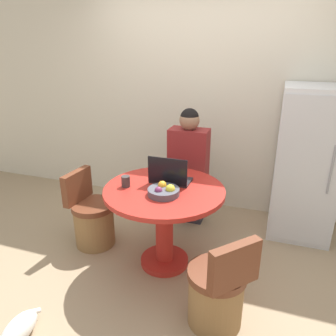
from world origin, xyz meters
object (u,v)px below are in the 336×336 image
Objects in this scene: refrigerator at (307,164)px; cat at (17,331)px; chair_near_right_corner at (217,293)px; fruit_bowl at (164,191)px; laptop at (170,177)px; chair_left_side at (93,220)px; person_seated at (189,164)px; dining_table at (164,210)px.

refrigerator is 2.89m from cat.
fruit_bowl reaches higher than chair_near_right_corner.
cat is at bearing -130.95° from refrigerator.
chair_left_side is at bearing 3.62° from laptop.
person_seated is 2.10m from cat.
dining_table is 0.27m from fruit_bowl.
refrigerator is at bearing -168.03° from person_seated.
chair_left_side is (-0.79, 0.08, -0.29)m from dining_table.
laptop is at bearing -96.38° from chair_near_right_corner.
refrigerator is 1.58m from fruit_bowl.
chair_left_side is at bearing -71.59° from chair_near_right_corner.
chair_near_right_corner is 0.87m from fruit_bowl.
chair_near_right_corner is at bearing -42.26° from dining_table.
chair_near_right_corner is at bearing -37.42° from fruit_bowl.
person_seated is 5.07× the size of fruit_bowl.
dining_table is 0.29m from laptop.
fruit_bowl is (0.04, -0.11, 0.24)m from dining_table.
laptop reaches higher than fruit_bowl.
chair_near_right_corner is at bearing 131.35° from laptop.
fruit_bowl is at bearing -97.43° from chair_left_side.
laptop reaches higher than chair_left_side.
chair_left_side is 1.14m from person_seated.
chair_near_right_corner is 1.51m from chair_left_side.
chair_near_right_corner is 1.40m from cat.
fruit_bowl reaches higher than dining_table.
person_seated is at bearing 88.49° from dining_table.
laptop is (-0.58, 0.66, 0.55)m from chair_near_right_corner.
dining_table is 0.84m from chair_near_right_corner.
person_seated is at bearing -91.18° from laptop.
person_seated is at bearing -45.07° from chair_left_side.
refrigerator is at bearing -59.65° from chair_left_side.
dining_table is at bearing -90.00° from chair_near_right_corner.
dining_table is at bearing 148.71° from cat.
fruit_bowl is 1.43m from cat.
chair_left_side is 1.00m from fruit_bowl.
cat is (-0.71, -1.02, -0.71)m from fruit_bowl.
laptop is at bearing -143.58° from refrigerator.
person_seated reaches higher than chair_near_right_corner.
cat is (-0.67, -1.14, -0.47)m from dining_table.
fruit_bowl is at bearing 97.61° from laptop.
person_seated reaches higher than chair_left_side.
person_seated reaches higher than fruit_bowl.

